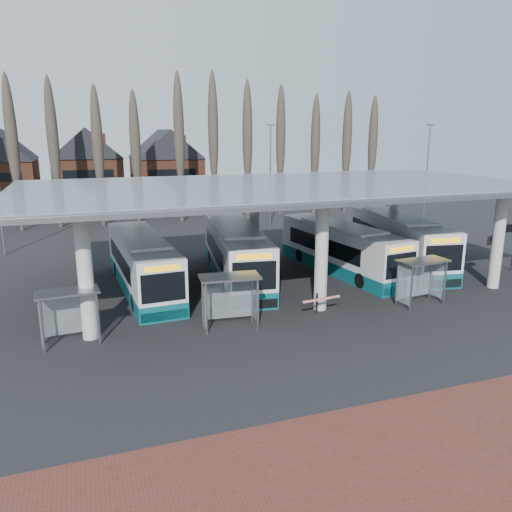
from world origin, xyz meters
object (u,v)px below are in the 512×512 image
object	(u,v)px
bus_0	(142,264)
shelter_2	(420,272)
bus_1	(235,253)
shelter_0	(68,305)
shelter_1	(229,289)
bus_3	(396,240)
bus_2	(340,249)

from	to	relation	value
bus_0	shelter_2	distance (m)	16.40
bus_0	bus_1	xyz separation A→B (m)	(6.09, 0.40, 0.10)
bus_1	shelter_0	distance (m)	12.77
shelter_1	shelter_2	bearing A→B (deg)	4.36
bus_0	shelter_2	world-z (taller)	bus_0
bus_3	shelter_2	world-z (taller)	bus_3
bus_3	bus_1	bearing A→B (deg)	-171.47
bus_1	shelter_1	distance (m)	8.66
bus_2	shelter_1	size ratio (longest dim) A/B	4.01
shelter_0	shelter_2	world-z (taller)	shelter_2
bus_1	shelter_2	size ratio (longest dim) A/B	4.47
shelter_2	bus_2	bearing A→B (deg)	90.44
bus_0	bus_3	bearing A→B (deg)	-2.44
bus_2	shelter_2	xyz separation A→B (m)	(0.82, -7.66, 0.33)
shelter_1	shelter_2	distance (m)	11.00
bus_1	bus_3	xyz separation A→B (m)	(12.27, -0.18, 0.03)
bus_3	shelter_2	distance (m)	9.19
shelter_2	shelter_1	bearing A→B (deg)	173.11
bus_2	bus_0	bearing A→B (deg)	171.49
bus_1	bus_3	distance (m)	12.27
bus_2	bus_3	distance (m)	4.92
bus_0	bus_1	distance (m)	6.11
shelter_1	shelter_2	xyz separation A→B (m)	(11.00, -0.24, -0.07)
bus_2	shelter_2	bearing A→B (deg)	-90.87
bus_0	bus_1	world-z (taller)	bus_1
bus_0	bus_2	xyz separation A→B (m)	(13.47, -0.36, -0.02)
shelter_1	shelter_2	size ratio (longest dim) A/B	1.03
shelter_0	shelter_1	distance (m)	7.48
bus_3	shelter_0	world-z (taller)	bus_3
bus_3	shelter_1	world-z (taller)	bus_3
shelter_0	shelter_2	bearing A→B (deg)	-7.47
bus_0	bus_2	world-z (taller)	bus_0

